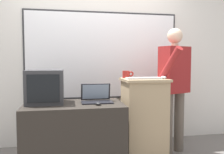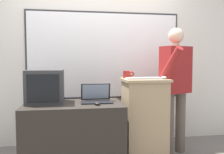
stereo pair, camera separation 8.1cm
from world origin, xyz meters
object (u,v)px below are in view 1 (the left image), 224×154
computer_mouse_by_laptop (98,103)px  side_desk (74,137)px  crt_monitor (45,87)px  computer_mouse_by_keyboard (163,77)px  wireless_keyboard (144,78)px  laptop (96,97)px  coffee_mug (127,74)px  lectern_podium (144,119)px  person_presenter (174,82)px

computer_mouse_by_laptop → side_desk: bearing=151.6°
crt_monitor → computer_mouse_by_keyboard: bearing=-1.2°
wireless_keyboard → computer_mouse_by_laptop: size_ratio=4.19×
laptop → coffee_mug: coffee_mug is taller
laptop → wireless_keyboard: 0.60m
lectern_podium → coffee_mug: size_ratio=6.93×
computer_mouse_by_laptop → crt_monitor: (-0.56, 0.23, 0.17)m
wireless_keyboard → crt_monitor: (-1.13, 0.01, -0.08)m
person_presenter → crt_monitor: bearing=165.9°
person_presenter → coffee_mug: size_ratio=11.33×
side_desk → computer_mouse_by_laptop: size_ratio=10.75×
wireless_keyboard → coffee_mug: 0.27m
side_desk → crt_monitor: bearing=163.0°
coffee_mug → computer_mouse_by_laptop: bearing=-134.0°
wireless_keyboard → side_desk: bearing=-174.2°
side_desk → laptop: bearing=14.1°
lectern_podium → side_desk: 0.87m
lectern_podium → computer_mouse_by_keyboard: (0.21, -0.08, 0.52)m
lectern_podium → computer_mouse_by_laptop: lectern_podium is taller
person_presenter → computer_mouse_by_laptop: (-1.07, -0.42, -0.17)m
person_presenter → crt_monitor: size_ratio=4.10×
side_desk → crt_monitor: crt_monitor is taller
computer_mouse_by_laptop → person_presenter: bearing=21.7°
lectern_podium → laptop: 0.67m
side_desk → coffee_mug: (0.67, 0.30, 0.68)m
wireless_keyboard → coffee_mug: bearing=125.4°
lectern_podium → wireless_keyboard: 0.51m
coffee_mug → person_presenter: bearing=-1.0°
lectern_podium → crt_monitor: bearing=-177.7°
computer_mouse_by_laptop → coffee_mug: 0.67m
side_desk → computer_mouse_by_keyboard: computer_mouse_by_keyboard is taller
wireless_keyboard → computer_mouse_by_laptop: 0.66m
laptop → wireless_keyboard: bearing=1.9°
computer_mouse_by_laptop → crt_monitor: size_ratio=0.25×
coffee_mug → computer_mouse_by_keyboard: bearing=-30.5°
computer_mouse_by_keyboard → coffee_mug: 0.46m
lectern_podium → wireless_keyboard: size_ratio=2.40×
person_presenter → wireless_keyboard: bearing=-178.3°
wireless_keyboard → computer_mouse_by_laptop: wireless_keyboard is taller
side_desk → laptop: size_ratio=3.10×
lectern_podium → computer_mouse_by_laptop: bearing=-155.3°
computer_mouse_by_laptop → computer_mouse_by_keyboard: size_ratio=1.00×
person_presenter → wireless_keyboard: 0.54m
laptop → lectern_podium: bearing=7.4°
coffee_mug → crt_monitor: bearing=-168.2°
side_desk → crt_monitor: (-0.31, 0.09, 0.56)m
computer_mouse_by_laptop → coffee_mug: size_ratio=0.69×
computer_mouse_by_laptop → computer_mouse_by_keyboard: computer_mouse_by_keyboard is taller
laptop → side_desk: bearing=-165.9°
lectern_podium → laptop: bearing=-172.6°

